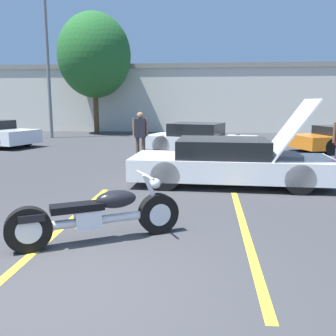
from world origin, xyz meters
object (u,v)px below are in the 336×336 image
Objects in this scene: tree_background at (94,56)px; spectator_by_show_car at (140,132)px; show_car_hood_open at (231,162)px; motorcycle at (97,216)px; light_pole at (49,55)px; parked_car_mid_row at (199,139)px.

spectator_by_show_car is at bearing -66.29° from tree_background.
tree_background is at bearing 120.00° from show_car_hood_open.
motorcycle is 1.36× the size of spectator_by_show_car.
light_pole reaches higher than show_car_hood_open.
motorcycle is at bearing -116.11° from show_car_hood_open.
show_car_hood_open is at bearing -64.10° from parked_car_mid_row.
parked_car_mid_row is (8.23, -5.49, -3.90)m from light_pole.
light_pole is at bearing 129.38° from spectator_by_show_car.
light_pole is at bearing -117.12° from tree_background.
show_car_hood_open is at bearing -61.83° from tree_background.
parked_car_mid_row is (-0.88, 5.48, 0.01)m from show_car_hood_open.
motorcycle is 4.54m from show_car_hood_open.
light_pole is 10.53m from spectator_by_show_car.
light_pole is at bearing 131.51° from show_car_hood_open.
tree_background is 12.35m from spectator_by_show_car.
spectator_by_show_car is (-2.80, 3.29, 0.42)m from show_car_hood_open.
tree_background is 3.25× the size of motorcycle.
motorcycle is at bearing -73.36° from tree_background.
light_pole reaches higher than spectator_by_show_car.
tree_background is 1.53× the size of show_car_hood_open.
tree_background is 11.63m from parked_car_mid_row.
motorcycle is at bearing -65.03° from light_pole.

